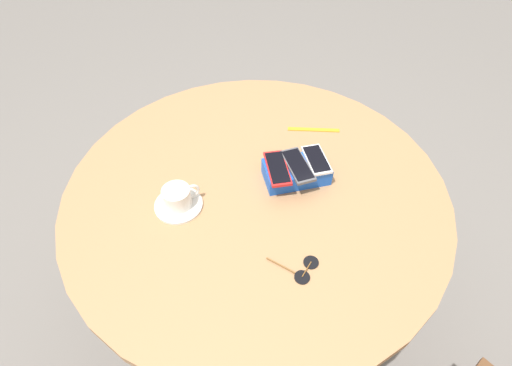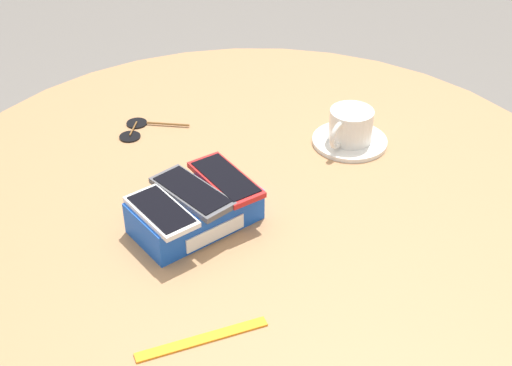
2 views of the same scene
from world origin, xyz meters
name	(u,v)px [view 1 (image 1 of 2)]	position (x,y,z in m)	size (l,w,h in m)	color
ground_plane	(256,298)	(0.00, 0.00, 0.00)	(8.00, 8.00, 0.00)	slate
round_table	(256,207)	(0.00, 0.00, 0.63)	(1.15, 1.15, 0.72)	#2D2D2D
phone_box	(296,172)	(-0.13, 0.02, 0.75)	(0.21, 0.14, 0.06)	blue
phone_white	(316,159)	(-0.19, 0.02, 0.78)	(0.08, 0.13, 0.01)	silver
phone_gray	(298,165)	(-0.13, 0.02, 0.78)	(0.08, 0.15, 0.01)	#515156
phone_red	(277,168)	(-0.07, 0.01, 0.78)	(0.09, 0.15, 0.01)	red
saucer	(179,205)	(0.23, -0.03, 0.72)	(0.14, 0.14, 0.01)	silver
coffee_cup	(178,197)	(0.23, -0.03, 0.76)	(0.11, 0.08, 0.06)	silver
lanyard_strap	(314,130)	(-0.29, -0.15, 0.72)	(0.18, 0.02, 0.00)	orange
sunglasses	(304,269)	(0.01, 0.30, 0.72)	(0.12, 0.11, 0.01)	black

